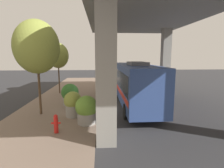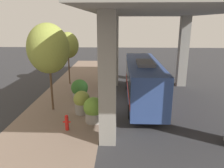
% 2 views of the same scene
% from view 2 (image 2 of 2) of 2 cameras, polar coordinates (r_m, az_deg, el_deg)
% --- Properties ---
extents(ground_plane, '(80.00, 80.00, 0.00)m').
position_cam_2_polar(ground_plane, '(17.84, -1.67, -5.26)').
color(ground_plane, '#2D2D30').
rests_on(ground_plane, ground).
extents(sidewalk_strip, '(6.00, 40.00, 0.02)m').
position_cam_2_polar(sidewalk_strip, '(18.28, -11.13, -5.01)').
color(sidewalk_strip, '#7A6656').
rests_on(sidewalk_strip, ground).
extents(overpass, '(9.40, 19.49, 7.62)m').
position_cam_2_polar(overpass, '(16.83, 12.45, 16.33)').
color(overpass, gray).
rests_on(overpass, ground).
extents(bus, '(2.57, 10.01, 3.61)m').
position_cam_2_polar(bus, '(17.85, 8.12, 1.20)').
color(bus, '#334C8C').
rests_on(bus, ground).
extents(fire_hydrant, '(0.47, 0.22, 1.02)m').
position_cam_2_polar(fire_hydrant, '(13.87, -11.73, -9.80)').
color(fire_hydrant, red).
rests_on(fire_hydrant, ground).
extents(planter_front, '(1.42, 1.42, 1.80)m').
position_cam_2_polar(planter_front, '(18.66, -8.44, -1.51)').
color(planter_front, gray).
rests_on(planter_front, ground).
extents(planter_middle, '(1.18, 1.18, 1.71)m').
position_cam_2_polar(planter_middle, '(15.93, -7.90, -4.66)').
color(planter_middle, gray).
rests_on(planter_middle, ground).
extents(planter_back, '(1.33, 1.33, 1.71)m').
position_cam_2_polar(planter_back, '(14.54, -4.86, -6.73)').
color(planter_back, gray).
rests_on(planter_back, ground).
extents(street_tree_near, '(2.23, 2.23, 5.46)m').
position_cam_2_polar(street_tree_near, '(23.21, -11.48, 9.87)').
color(street_tree_near, brown).
rests_on(street_tree_near, ground).
extents(street_tree_far, '(2.96, 2.96, 6.41)m').
position_cam_2_polar(street_tree_far, '(16.23, -16.29, 8.86)').
color(street_tree_far, brown).
rests_on(street_tree_far, ground).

